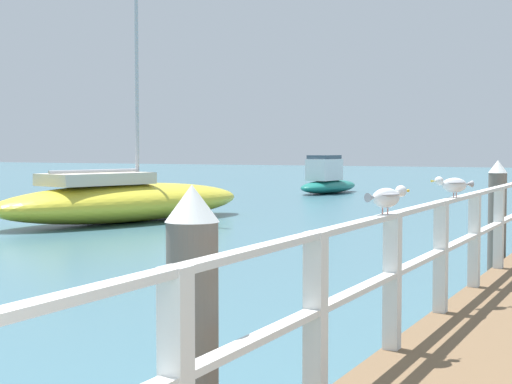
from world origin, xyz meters
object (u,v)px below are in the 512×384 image
(boat_2, at_px, (124,201))
(boat_1, at_px, (327,181))
(dock_piling_far, at_px, (497,216))
(seagull_background, at_px, (454,184))
(dock_piling_near, at_px, (193,346))
(seagull_foreground, at_px, (387,197))

(boat_2, bearing_deg, boat_1, 105.60)
(dock_piling_far, xyz_separation_m, seagull_background, (0.37, -4.72, 0.69))
(dock_piling_near, relative_size, dock_piling_far, 1.00)
(dock_piling_far, bearing_deg, seagull_background, -85.47)
(dock_piling_far, relative_size, seagull_foreground, 3.85)
(boat_2, bearing_deg, dock_piling_near, -37.54)
(dock_piling_far, relative_size, boat_1, 0.39)
(seagull_background, bearing_deg, dock_piling_near, 130.75)
(seagull_foreground, xyz_separation_m, boat_1, (-10.68, 26.03, -1.04))
(seagull_foreground, height_order, seagull_background, same)
(dock_piling_far, xyz_separation_m, boat_2, (-10.27, 4.41, -0.33))
(dock_piling_near, xyz_separation_m, seagull_foreground, (0.38, 2.22, 0.69))
(boat_1, bearing_deg, seagull_background, 118.64)
(dock_piling_far, distance_m, boat_2, 11.18)
(dock_piling_near, distance_m, dock_piling_far, 9.22)
(seagull_background, xyz_separation_m, boat_2, (-10.64, 9.14, -1.02))
(dock_piling_near, xyz_separation_m, dock_piling_far, (0.00, 9.22, 0.00))
(dock_piling_far, height_order, boat_2, boat_2)
(seagull_background, relative_size, boat_1, 0.08)
(dock_piling_near, relative_size, boat_1, 0.39)
(seagull_foreground, relative_size, boat_1, 0.10)
(dock_piling_near, bearing_deg, dock_piling_far, 90.00)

